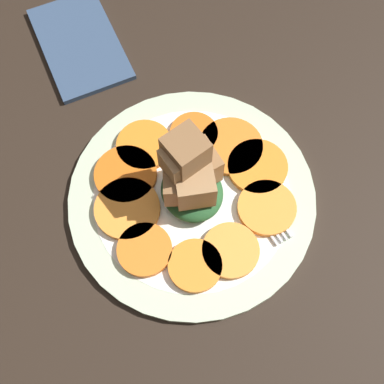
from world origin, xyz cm
name	(u,v)px	position (x,y,z in cm)	size (l,w,h in cm)	color
table_slab	(192,201)	(0.00, 0.00, 1.00)	(120.00, 120.00, 2.00)	black
plate	(192,197)	(0.00, 0.00, 2.52)	(30.65, 30.65, 1.05)	beige
carrot_slice_0	(126,174)	(5.80, 6.47, 3.51)	(7.83, 7.83, 0.81)	orange
carrot_slice_1	(127,209)	(1.45, 7.94, 3.51)	(7.99, 7.99, 0.81)	orange
carrot_slice_2	(145,250)	(-4.18, 7.95, 3.51)	(6.50, 6.50, 0.81)	orange
carrot_slice_3	(195,266)	(-8.32, 3.36, 3.51)	(6.31, 6.31, 0.81)	orange
carrot_slice_4	(231,250)	(-8.39, -1.18, 3.51)	(6.76, 6.76, 0.81)	#F99539
carrot_slice_5	(267,208)	(-5.38, -7.51, 3.51)	(7.15, 7.15, 0.81)	orange
carrot_slice_6	(258,168)	(-0.24, -9.02, 3.51)	(7.58, 7.58, 0.81)	orange
carrot_slice_7	(231,146)	(3.98, -7.24, 3.51)	(8.18, 8.18, 0.81)	orange
carrot_slice_8	(194,134)	(7.58, -3.68, 3.51)	(6.23, 6.23, 0.81)	orange
carrot_slice_9	(144,145)	(8.68, 2.80, 3.51)	(7.15, 7.15, 0.81)	orange
center_pile	(190,178)	(0.40, 0.02, 7.54)	(8.25, 7.66, 10.85)	#235128
fork	(243,181)	(-0.89, -6.57, 3.30)	(19.29, 3.72, 0.40)	silver
napkin	(80,44)	(28.50, 4.93, 2.40)	(17.60, 10.56, 0.80)	#334766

